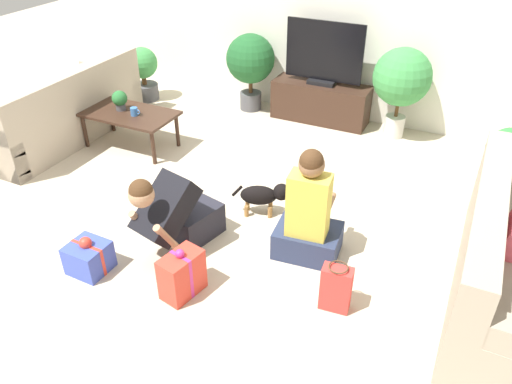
% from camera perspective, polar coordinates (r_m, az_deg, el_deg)
% --- Properties ---
extents(ground_plane, '(16.00, 16.00, 0.00)m').
position_cam_1_polar(ground_plane, '(4.65, -4.06, -2.48)').
color(ground_plane, beige).
extents(wall_back, '(8.40, 0.06, 2.60)m').
position_cam_1_polar(wall_back, '(6.36, 7.74, 20.02)').
color(wall_back, white).
rests_on(wall_back, ground_plane).
extents(sofa_left, '(0.84, 2.08, 0.84)m').
position_cam_1_polar(sofa_left, '(6.29, -21.32, 8.33)').
color(sofa_left, tan).
rests_on(sofa_left, ground_plane).
extents(coffee_table, '(1.06, 0.59, 0.42)m').
position_cam_1_polar(coffee_table, '(5.81, -14.32, 8.42)').
color(coffee_table, '#382319').
rests_on(coffee_table, ground_plane).
extents(tv_console, '(1.20, 0.39, 0.48)m').
position_cam_1_polar(tv_console, '(6.40, 7.37, 10.15)').
color(tv_console, '#382319').
rests_on(tv_console, ground_plane).
extents(tv, '(0.95, 0.20, 0.75)m').
position_cam_1_polar(tv, '(6.20, 7.76, 15.11)').
color(tv, black).
rests_on(tv, tv_console).
extents(potted_plant_corner_left, '(0.41, 0.41, 0.72)m').
position_cam_1_polar(potted_plant_corner_left, '(7.11, -12.79, 13.33)').
color(potted_plant_corner_left, '#4C4C51').
rests_on(potted_plant_corner_left, ground_plane).
extents(potted_plant_corner_right, '(0.42, 0.42, 0.73)m').
position_cam_1_polar(potted_plant_corner_right, '(5.20, 26.69, 3.28)').
color(potted_plant_corner_right, '#336B84').
rests_on(potted_plant_corner_right, ground_plane).
extents(potted_plant_back_left, '(0.62, 0.62, 0.99)m').
position_cam_1_polar(potted_plant_back_left, '(6.55, -0.64, 14.65)').
color(potted_plant_back_left, '#4C4C51').
rests_on(potted_plant_back_left, ground_plane).
extents(potted_plant_back_right, '(0.66, 0.66, 1.06)m').
position_cam_1_polar(potted_plant_back_right, '(5.99, 16.33, 12.24)').
color(potted_plant_back_right, beige).
rests_on(potted_plant_back_right, ground_plane).
extents(person_kneeling, '(0.49, 0.85, 0.81)m').
position_cam_1_polar(person_kneeling, '(4.08, -9.22, -2.45)').
color(person_kneeling, '#23232D').
rests_on(person_kneeling, ground_plane).
extents(person_sitting, '(0.56, 0.51, 0.99)m').
position_cam_1_polar(person_sitting, '(3.98, 6.03, -2.96)').
color(person_sitting, '#283351').
rests_on(person_sitting, ground_plane).
extents(dog, '(0.52, 0.29, 0.32)m').
position_cam_1_polar(dog, '(4.52, 1.01, -0.35)').
color(dog, black).
rests_on(dog, ground_plane).
extents(gift_box_a, '(0.26, 0.36, 0.41)m').
position_cam_1_polar(gift_box_a, '(3.76, -8.46, -9.30)').
color(gift_box_a, red).
rests_on(gift_box_a, ground_plane).
extents(gift_box_b, '(0.30, 0.29, 0.32)m').
position_cam_1_polar(gift_box_b, '(4.16, -18.58, -7.06)').
color(gift_box_b, '#3D51BC').
rests_on(gift_box_b, ground_plane).
extents(gift_bag_a, '(0.23, 0.15, 0.39)m').
position_cam_1_polar(gift_bag_a, '(3.65, 9.12, -10.79)').
color(gift_bag_a, red).
rests_on(gift_bag_a, ground_plane).
extents(mug, '(0.12, 0.08, 0.09)m').
position_cam_1_polar(mug, '(5.68, -13.73, 8.92)').
color(mug, '#386BAD').
rests_on(mug, coffee_table).
extents(tabletop_plant, '(0.17, 0.17, 0.22)m').
position_cam_1_polar(tabletop_plant, '(5.83, -15.31, 10.16)').
color(tabletop_plant, '#4C4C51').
rests_on(tabletop_plant, coffee_table).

